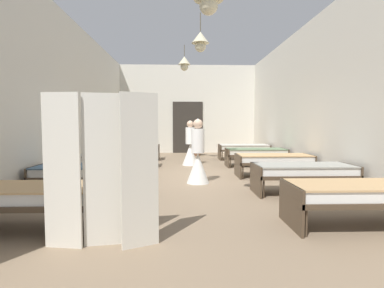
% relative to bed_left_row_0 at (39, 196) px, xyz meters
% --- Properties ---
extents(ground_plane, '(6.89, 13.81, 0.10)m').
position_rel_bed_left_row_0_xyz_m(ground_plane, '(2.10, 3.80, -0.49)').
color(ground_plane, '#8C755B').
extents(room_shell, '(6.69, 13.41, 4.11)m').
position_rel_bed_left_row_0_xyz_m(room_shell, '(2.10, 5.18, 1.62)').
color(room_shell, silver).
rests_on(room_shell, ground).
extents(bed_left_row_0, '(1.90, 0.84, 0.57)m').
position_rel_bed_left_row_0_xyz_m(bed_left_row_0, '(0.00, 0.00, 0.00)').
color(bed_left_row_0, '#473828').
rests_on(bed_left_row_0, ground).
extents(bed_right_row_0, '(1.90, 0.84, 0.57)m').
position_rel_bed_left_row_0_xyz_m(bed_right_row_0, '(4.19, 0.00, 0.00)').
color(bed_right_row_0, '#473828').
rests_on(bed_right_row_0, ground).
extents(bed_left_row_1, '(1.90, 0.84, 0.57)m').
position_rel_bed_left_row_0_xyz_m(bed_left_row_1, '(0.00, 1.90, 0.00)').
color(bed_left_row_1, '#473828').
rests_on(bed_left_row_1, ground).
extents(bed_right_row_1, '(1.90, 0.84, 0.57)m').
position_rel_bed_left_row_0_xyz_m(bed_right_row_1, '(4.19, 1.90, 0.00)').
color(bed_right_row_1, '#473828').
rests_on(bed_right_row_1, ground).
extents(bed_left_row_2, '(1.90, 0.84, 0.57)m').
position_rel_bed_left_row_0_xyz_m(bed_left_row_2, '(0.00, 3.80, 0.00)').
color(bed_left_row_2, '#473828').
rests_on(bed_left_row_2, ground).
extents(bed_right_row_2, '(1.90, 0.84, 0.57)m').
position_rel_bed_left_row_0_xyz_m(bed_right_row_2, '(4.19, 3.80, 0.00)').
color(bed_right_row_2, '#473828').
rests_on(bed_right_row_2, ground).
extents(bed_left_row_3, '(1.90, 0.84, 0.57)m').
position_rel_bed_left_row_0_xyz_m(bed_left_row_3, '(0.00, 5.70, 0.00)').
color(bed_left_row_3, '#473828').
rests_on(bed_left_row_3, ground).
extents(bed_right_row_3, '(1.90, 0.84, 0.57)m').
position_rel_bed_left_row_0_xyz_m(bed_right_row_3, '(4.19, 5.70, 0.00)').
color(bed_right_row_3, '#473828').
rests_on(bed_right_row_3, ground).
extents(bed_left_row_4, '(1.90, 0.84, 0.57)m').
position_rel_bed_left_row_0_xyz_m(bed_left_row_4, '(0.00, 7.60, 0.00)').
color(bed_left_row_4, '#473828').
rests_on(bed_left_row_4, ground).
extents(bed_right_row_4, '(1.90, 0.84, 0.57)m').
position_rel_bed_left_row_0_xyz_m(bed_right_row_4, '(4.19, 7.60, 0.00)').
color(bed_right_row_4, '#473828').
rests_on(bed_right_row_4, ground).
extents(nurse_near_aisle, '(0.52, 0.52, 1.49)m').
position_rel_bed_left_row_0_xyz_m(nurse_near_aisle, '(2.19, 3.02, 0.09)').
color(nurse_near_aisle, white).
rests_on(nurse_near_aisle, ground).
extents(nurse_mid_aisle, '(0.52, 0.52, 1.49)m').
position_rel_bed_left_row_0_xyz_m(nurse_mid_aisle, '(2.09, 6.07, 0.09)').
color(nurse_mid_aisle, white).
rests_on(nurse_mid_aisle, ground).
extents(potted_plant, '(0.65, 0.65, 1.15)m').
position_rel_bed_left_row_0_xyz_m(potted_plant, '(2.40, 9.11, 0.27)').
color(potted_plant, brown).
rests_on(potted_plant, ground).
extents(privacy_screen, '(1.25, 0.21, 1.70)m').
position_rel_bed_left_row_0_xyz_m(privacy_screen, '(0.95, -0.56, 0.41)').
color(privacy_screen, silver).
rests_on(privacy_screen, ground).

